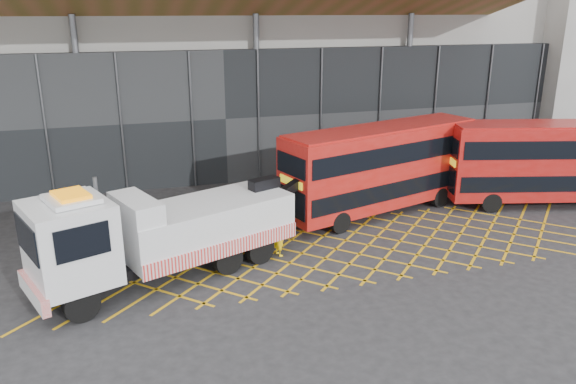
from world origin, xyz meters
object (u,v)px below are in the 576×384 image
object	(u,v)px
recovery_truck	(160,232)
bus_towed	(382,165)
worker	(279,237)
bus_second	(552,160)

from	to	relation	value
recovery_truck	bus_towed	distance (m)	12.54
worker	bus_towed	bearing A→B (deg)	-75.43
bus_second	recovery_truck	bearing A→B (deg)	-157.16
recovery_truck	bus_second	xyz separation A→B (m)	(20.98, 3.17, 0.52)
bus_towed	worker	xyz separation A→B (m)	(-6.59, -3.78, -1.68)
recovery_truck	worker	size ratio (longest dim) A/B	6.97
recovery_truck	worker	distance (m)	5.25
bus_towed	worker	bearing A→B (deg)	-167.08
bus_towed	worker	distance (m)	7.78
bus_towed	recovery_truck	bearing A→B (deg)	-175.22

